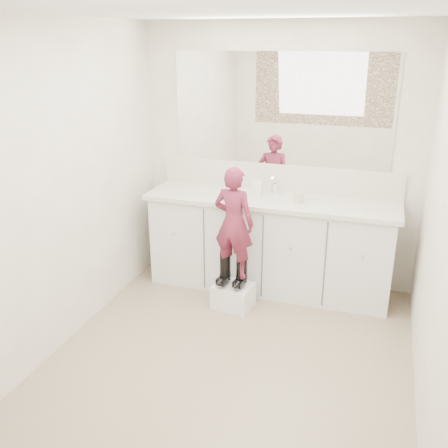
% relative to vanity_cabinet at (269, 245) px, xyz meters
% --- Properties ---
extents(floor, '(3.00, 3.00, 0.00)m').
position_rel_vanity_cabinet_xyz_m(floor, '(0.00, -1.23, -0.42)').
color(floor, '#866C58').
rests_on(floor, ground).
extents(ceiling, '(3.00, 3.00, 0.00)m').
position_rel_vanity_cabinet_xyz_m(ceiling, '(0.00, -1.23, 1.97)').
color(ceiling, white).
rests_on(ceiling, wall_back).
extents(wall_back, '(2.60, 0.00, 2.60)m').
position_rel_vanity_cabinet_xyz_m(wall_back, '(0.00, 0.27, 0.77)').
color(wall_back, beige).
rests_on(wall_back, floor).
extents(wall_front, '(2.60, 0.00, 2.60)m').
position_rel_vanity_cabinet_xyz_m(wall_front, '(0.00, -2.73, 0.77)').
color(wall_front, beige).
rests_on(wall_front, floor).
extents(wall_left, '(0.00, 3.00, 3.00)m').
position_rel_vanity_cabinet_xyz_m(wall_left, '(-1.30, -1.23, 0.78)').
color(wall_left, beige).
rests_on(wall_left, floor).
extents(wall_right, '(0.00, 3.00, 3.00)m').
position_rel_vanity_cabinet_xyz_m(wall_right, '(1.30, -1.23, 0.78)').
color(wall_right, beige).
rests_on(wall_right, floor).
extents(vanity_cabinet, '(2.20, 0.55, 0.85)m').
position_rel_vanity_cabinet_xyz_m(vanity_cabinet, '(0.00, 0.00, 0.00)').
color(vanity_cabinet, silver).
rests_on(vanity_cabinet, floor).
extents(countertop, '(2.28, 0.58, 0.04)m').
position_rel_vanity_cabinet_xyz_m(countertop, '(0.00, -0.01, 0.45)').
color(countertop, beige).
rests_on(countertop, vanity_cabinet).
extents(backsplash, '(2.28, 0.03, 0.25)m').
position_rel_vanity_cabinet_xyz_m(backsplash, '(0.00, 0.26, 0.59)').
color(backsplash, beige).
rests_on(backsplash, countertop).
extents(mirror, '(2.00, 0.02, 1.00)m').
position_rel_vanity_cabinet_xyz_m(mirror, '(0.00, 0.26, 1.22)').
color(mirror, white).
rests_on(mirror, wall_back).
extents(dot_panel, '(2.00, 0.01, 1.20)m').
position_rel_vanity_cabinet_xyz_m(dot_panel, '(0.00, -2.71, 1.22)').
color(dot_panel, '#472819').
rests_on(dot_panel, wall_front).
extents(faucet, '(0.08, 0.08, 0.10)m').
position_rel_vanity_cabinet_xyz_m(faucet, '(0.00, 0.15, 0.52)').
color(faucet, silver).
rests_on(faucet, countertop).
extents(cup, '(0.14, 0.14, 0.10)m').
position_rel_vanity_cabinet_xyz_m(cup, '(0.26, -0.06, 0.52)').
color(cup, beige).
rests_on(cup, countertop).
extents(soap_bottle, '(0.09, 0.10, 0.19)m').
position_rel_vanity_cabinet_xyz_m(soap_bottle, '(-0.14, 0.04, 0.56)').
color(soap_bottle, white).
rests_on(soap_bottle, countertop).
extents(step_stool, '(0.36, 0.31, 0.21)m').
position_rel_vanity_cabinet_xyz_m(step_stool, '(-0.21, -0.48, -0.32)').
color(step_stool, white).
rests_on(step_stool, floor).
extents(boot_left, '(0.12, 0.19, 0.27)m').
position_rel_vanity_cabinet_xyz_m(boot_left, '(-0.28, -0.48, -0.08)').
color(boot_left, black).
rests_on(boot_left, step_stool).
extents(boot_right, '(0.12, 0.19, 0.27)m').
position_rel_vanity_cabinet_xyz_m(boot_right, '(-0.13, -0.48, -0.08)').
color(boot_right, black).
rests_on(boot_right, step_stool).
extents(toddler, '(0.38, 0.28, 0.97)m').
position_rel_vanity_cabinet_xyz_m(toddler, '(-0.21, -0.48, 0.37)').
color(toddler, '#AC355A').
rests_on(toddler, step_stool).
extents(toothbrush, '(0.14, 0.03, 0.06)m').
position_rel_vanity_cabinet_xyz_m(toothbrush, '(-0.14, -0.49, 0.44)').
color(toothbrush, '#DB5585').
rests_on(toothbrush, toddler).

